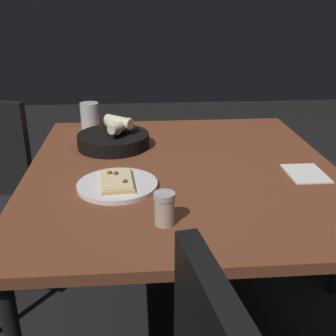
{
  "coord_description": "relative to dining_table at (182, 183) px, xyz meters",
  "views": [
    {
      "loc": [
        1.3,
        -0.15,
        1.29
      ],
      "look_at": [
        0.07,
        -0.05,
        0.78
      ],
      "focal_mm": 44.73,
      "sensor_mm": 36.0,
      "label": 1
    }
  ],
  "objects": [
    {
      "name": "pizza_plate",
      "position": [
        0.14,
        -0.21,
        0.07
      ],
      "size": [
        0.24,
        0.24,
        0.04
      ],
      "color": "white",
      "rests_on": "dining_table"
    },
    {
      "name": "beer_glass",
      "position": [
        -0.48,
        -0.35,
        0.11
      ],
      "size": [
        0.08,
        0.08,
        0.11
      ],
      "color": "silver",
      "rests_on": "dining_table"
    },
    {
      "name": "pepper_shaker",
      "position": [
        0.37,
        -0.09,
        0.1
      ],
      "size": [
        0.05,
        0.05,
        0.09
      ],
      "color": "#BFB299",
      "rests_on": "dining_table"
    },
    {
      "name": "dining_table",
      "position": [
        0.0,
        0.0,
        0.0
      ],
      "size": [
        1.14,
        1.04,
        0.75
      ],
      "color": "brown",
      "rests_on": "ground"
    },
    {
      "name": "napkin",
      "position": [
        0.09,
        0.39,
        0.06
      ],
      "size": [
        0.16,
        0.12,
        0.0
      ],
      "color": "white",
      "rests_on": "dining_table"
    },
    {
      "name": "bread_basket",
      "position": [
        -0.23,
        -0.24,
        0.09
      ],
      "size": [
        0.27,
        0.27,
        0.12
      ],
      "color": "black",
      "rests_on": "dining_table"
    }
  ]
}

